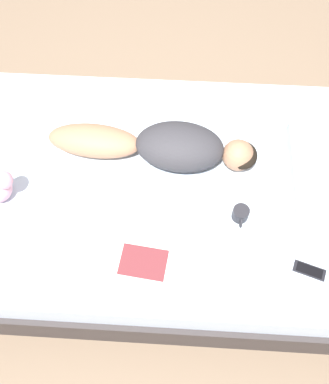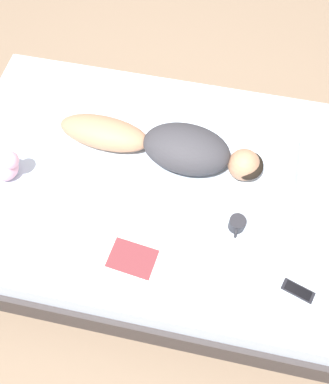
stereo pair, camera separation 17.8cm
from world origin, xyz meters
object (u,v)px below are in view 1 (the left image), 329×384
object	(u,v)px
open_magazine	(148,240)
coffee_mug	(241,214)
person	(163,146)
cell_phone	(309,270)

from	to	relation	value
open_magazine	coffee_mug	world-z (taller)	coffee_mug
open_magazine	coffee_mug	bearing A→B (deg)	115.58
person	open_magazine	world-z (taller)	person
coffee_mug	cell_phone	bearing A→B (deg)	50.76
open_magazine	cell_phone	xyz separation A→B (m)	(0.12, 0.82, 0.00)
open_magazine	person	bearing A→B (deg)	-177.89
person	cell_phone	xyz separation A→B (m)	(0.65, 0.78, -0.09)
person	cell_phone	world-z (taller)	person
person	open_magazine	bearing A→B (deg)	-0.68
person	coffee_mug	xyz separation A→B (m)	(0.37, 0.43, -0.06)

